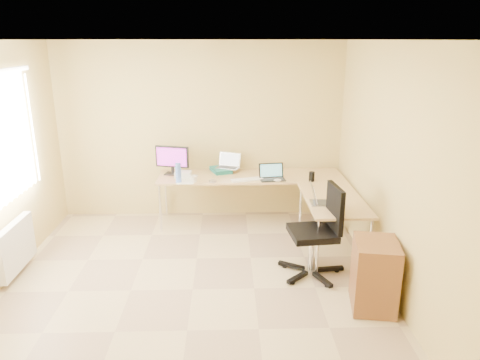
{
  "coord_description": "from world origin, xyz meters",
  "views": [
    {
      "loc": [
        0.39,
        -4.29,
        2.61
      ],
      "look_at": [
        0.55,
        1.1,
        0.9
      ],
      "focal_mm": 33.42,
      "sensor_mm": 36.0,
      "label": 1
    }
  ],
  "objects_px": {
    "desk_return": "(332,226)",
    "laptop_black": "(272,172)",
    "monitor": "(172,160)",
    "water_bottle": "(178,173)",
    "desk_main": "(250,199)",
    "laptop_center": "(228,161)",
    "laptop_return": "(322,196)",
    "desk_fan": "(178,165)",
    "keyboard": "(247,179)",
    "office_chair": "(312,234)",
    "mug": "(194,179)",
    "cabinet": "(374,275)"
  },
  "relations": [
    {
      "from": "desk_main",
      "to": "laptop_return",
      "type": "relative_size",
      "value": 8.79
    },
    {
      "from": "mug",
      "to": "office_chair",
      "type": "distance_m",
      "value": 1.9
    },
    {
      "from": "desk_return",
      "to": "keyboard",
      "type": "relative_size",
      "value": 2.94
    },
    {
      "from": "desk_main",
      "to": "laptop_center",
      "type": "relative_size",
      "value": 8.05
    },
    {
      "from": "laptop_black",
      "to": "water_bottle",
      "type": "distance_m",
      "value": 1.3
    },
    {
      "from": "mug",
      "to": "laptop_center",
      "type": "bearing_deg",
      "value": 46.79
    },
    {
      "from": "desk_main",
      "to": "cabinet",
      "type": "height_order",
      "value": "desk_main"
    },
    {
      "from": "laptop_center",
      "to": "mug",
      "type": "xyz_separation_m",
      "value": [
        -0.47,
        -0.5,
        -0.11
      ]
    },
    {
      "from": "keyboard",
      "to": "mug",
      "type": "distance_m",
      "value": 0.73
    },
    {
      "from": "water_bottle",
      "to": "cabinet",
      "type": "relative_size",
      "value": 0.39
    },
    {
      "from": "laptop_center",
      "to": "office_chair",
      "type": "xyz_separation_m",
      "value": [
        0.94,
        -1.74,
        -0.39
      ]
    },
    {
      "from": "laptop_black",
      "to": "mug",
      "type": "height_order",
      "value": "laptop_black"
    },
    {
      "from": "keyboard",
      "to": "laptop_return",
      "type": "bearing_deg",
      "value": -65.36
    },
    {
      "from": "desk_return",
      "to": "keyboard",
      "type": "height_order",
      "value": "keyboard"
    },
    {
      "from": "laptop_return",
      "to": "office_chair",
      "type": "xyz_separation_m",
      "value": [
        -0.16,
        -0.37,
        -0.33
      ]
    },
    {
      "from": "keyboard",
      "to": "water_bottle",
      "type": "bearing_deg",
      "value": 167.4
    },
    {
      "from": "laptop_black",
      "to": "desk_return",
      "type": "bearing_deg",
      "value": -56.56
    },
    {
      "from": "desk_main",
      "to": "mug",
      "type": "relative_size",
      "value": 25.08
    },
    {
      "from": "laptop_return",
      "to": "desk_fan",
      "type": "bearing_deg",
      "value": 56.8
    },
    {
      "from": "desk_return",
      "to": "monitor",
      "type": "xyz_separation_m",
      "value": [
        -2.1,
        1.09,
        0.58
      ]
    },
    {
      "from": "water_bottle",
      "to": "laptop_return",
      "type": "bearing_deg",
      "value": -26.18
    },
    {
      "from": "keyboard",
      "to": "water_bottle",
      "type": "height_order",
      "value": "water_bottle"
    },
    {
      "from": "monitor",
      "to": "laptop_black",
      "type": "xyz_separation_m",
      "value": [
        1.42,
        -0.3,
        -0.1
      ]
    },
    {
      "from": "laptop_black",
      "to": "water_bottle",
      "type": "bearing_deg",
      "value": 176.37
    },
    {
      "from": "mug",
      "to": "laptop_return",
      "type": "distance_m",
      "value": 1.8
    },
    {
      "from": "desk_fan",
      "to": "cabinet",
      "type": "distance_m",
      "value": 3.25
    },
    {
      "from": "monitor",
      "to": "office_chair",
      "type": "xyz_separation_m",
      "value": [
        1.75,
        -1.64,
        -0.44
      ]
    },
    {
      "from": "laptop_center",
      "to": "desk_fan",
      "type": "distance_m",
      "value": 0.73
    },
    {
      "from": "mug",
      "to": "water_bottle",
      "type": "height_order",
      "value": "water_bottle"
    },
    {
      "from": "desk_main",
      "to": "desk_return",
      "type": "distance_m",
      "value": 1.4
    },
    {
      "from": "laptop_return",
      "to": "laptop_black",
      "type": "bearing_deg",
      "value": 29.22
    },
    {
      "from": "keyboard",
      "to": "mug",
      "type": "bearing_deg",
      "value": 168.68
    },
    {
      "from": "desk_main",
      "to": "desk_fan",
      "type": "height_order",
      "value": "desk_fan"
    },
    {
      "from": "monitor",
      "to": "cabinet",
      "type": "height_order",
      "value": "monitor"
    },
    {
      "from": "mug",
      "to": "water_bottle",
      "type": "bearing_deg",
      "value": 180.0
    },
    {
      "from": "keyboard",
      "to": "laptop_black",
      "type": "bearing_deg",
      "value": -14.8
    },
    {
      "from": "mug",
      "to": "cabinet",
      "type": "xyz_separation_m",
      "value": [
        1.92,
        -1.93,
        -0.42
      ]
    },
    {
      "from": "desk_return",
      "to": "monitor",
      "type": "relative_size",
      "value": 2.64
    },
    {
      "from": "office_chair",
      "to": "monitor",
      "type": "bearing_deg",
      "value": 130.43
    },
    {
      "from": "laptop_black",
      "to": "laptop_center",
      "type": "bearing_deg",
      "value": 138.82
    },
    {
      "from": "laptop_return",
      "to": "water_bottle",
      "type": "bearing_deg",
      "value": 66.04
    },
    {
      "from": "laptop_black",
      "to": "mug",
      "type": "relative_size",
      "value": 3.28
    },
    {
      "from": "laptop_black",
      "to": "monitor",
      "type": "bearing_deg",
      "value": 160.45
    },
    {
      "from": "desk_main",
      "to": "desk_return",
      "type": "height_order",
      "value": "same"
    },
    {
      "from": "water_bottle",
      "to": "laptop_return",
      "type": "height_order",
      "value": "water_bottle"
    },
    {
      "from": "desk_return",
      "to": "laptop_black",
      "type": "bearing_deg",
      "value": 130.89
    },
    {
      "from": "monitor",
      "to": "water_bottle",
      "type": "height_order",
      "value": "monitor"
    },
    {
      "from": "desk_fan",
      "to": "cabinet",
      "type": "relative_size",
      "value": 0.37
    },
    {
      "from": "laptop_center",
      "to": "keyboard",
      "type": "relative_size",
      "value": 0.74
    },
    {
      "from": "monitor",
      "to": "laptop_black",
      "type": "bearing_deg",
      "value": 2.22
    }
  ]
}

